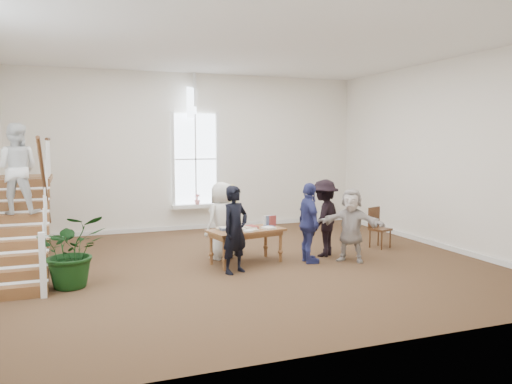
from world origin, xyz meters
name	(u,v)px	position (x,y,z in m)	size (l,w,h in m)	color
ground	(245,264)	(0.00, 0.00, 0.00)	(10.00, 10.00, 0.00)	#4A311D
room_shell	(197,216)	(0.00, 4.39, 0.40)	(10.49, 10.00, 10.00)	white
staircase	(18,192)	(-4.34, 0.75, 1.62)	(1.10, 4.10, 2.92)	brown
library_table	(246,233)	(0.04, 0.09, 0.65)	(1.69, 1.08, 0.79)	brown
police_officer	(235,230)	(-0.40, -0.56, 0.86)	(0.63, 0.41, 1.72)	black
elderly_woman	(222,220)	(-0.30, 0.69, 0.85)	(0.83, 0.54, 1.69)	silver
person_yellow	(229,219)	(0.00, 1.19, 0.80)	(0.77, 0.60, 1.59)	beige
woman_cluster_a	(309,223)	(1.32, -0.31, 0.85)	(1.00, 0.42, 1.71)	navy
woman_cluster_b	(324,218)	(1.92, 0.14, 0.86)	(1.12, 0.64, 1.73)	black
woman_cluster_c	(351,225)	(2.22, -0.51, 0.79)	(1.46, 0.47, 1.58)	beige
floor_plant	(72,251)	(-3.40, -0.47, 0.65)	(1.18, 1.02, 1.31)	black
side_chair	(377,225)	(3.56, 0.49, 0.54)	(0.55, 0.55, 0.98)	#3A240F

